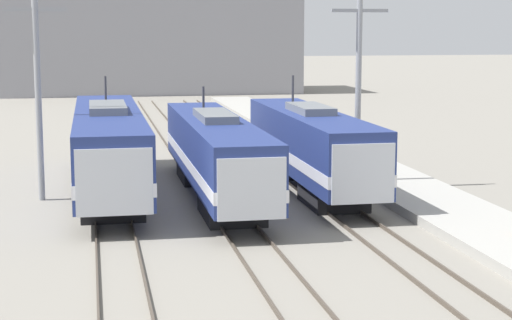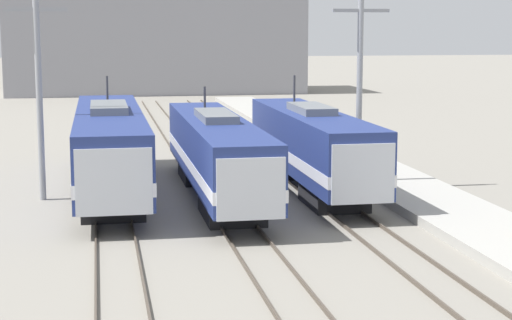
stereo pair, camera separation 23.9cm
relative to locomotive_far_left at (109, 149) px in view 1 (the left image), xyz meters
name	(u,v)px [view 1 (the left image)]	position (x,y,z in m)	size (l,w,h in m)	color
ground_plane	(246,237)	(4.81, -9.51, -2.18)	(400.00, 400.00, 0.00)	gray
rail_pair_far_left	(116,241)	(0.00, -9.51, -2.10)	(1.51, 120.00, 0.15)	#4C4238
rail_pair_center	(246,235)	(4.81, -9.51, -2.10)	(1.51, 120.00, 0.15)	#4C4238
rail_pair_far_right	(368,230)	(9.61, -9.51, -2.10)	(1.51, 120.00, 0.15)	#4C4238
locomotive_far_left	(109,149)	(0.00, 0.00, 0.00)	(3.11, 19.41, 5.31)	black
locomotive_center	(217,155)	(4.81, -2.14, -0.13)	(2.77, 18.40, 4.87)	black
locomotive_far_right	(313,147)	(9.61, -0.96, -0.06)	(2.82, 16.68, 5.33)	black
catenary_tower_left	(38,86)	(-3.08, -0.82, 3.01)	(2.78, 0.29, 9.76)	gray
catenary_tower_right	(358,82)	(11.89, -0.82, 3.01)	(2.78, 0.29, 9.76)	gray
platform	(471,222)	(13.87, -9.51, -1.98)	(4.00, 120.00, 0.40)	#A8A59E
depot_building	(151,35)	(6.57, 64.82, 4.71)	(34.68, 14.11, 13.79)	gray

